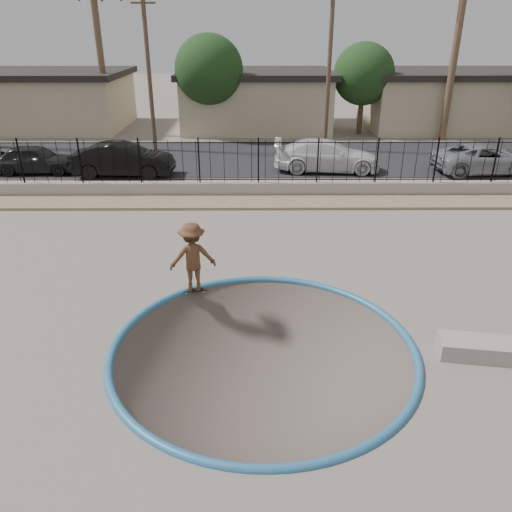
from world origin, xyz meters
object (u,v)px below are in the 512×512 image
object	(u,v)px
car_c	(327,156)
car_b	(123,160)
concrete_ledge	(476,348)
car_d	(485,159)
car_a	(35,159)
skateboard	(195,290)
skater	(193,260)

from	to	relation	value
car_c	car_b	bearing A→B (deg)	98.62
concrete_ledge	car_d	world-z (taller)	car_d
car_a	car_c	size ratio (longest dim) A/B	0.77
car_a	car_b	world-z (taller)	car_b
car_b	car_d	distance (m)	17.76
car_d	skateboard	bearing A→B (deg)	127.38
skater	skateboard	xyz separation A→B (m)	(0.00, -0.00, -0.92)
concrete_ledge	car_a	distance (m)	21.92
car_a	car_c	world-z (taller)	car_c
skater	car_a	world-z (taller)	skater
skateboard	car_d	distance (m)	17.89
car_d	skater	bearing A→B (deg)	127.38
skater	car_d	size ratio (longest dim) A/B	0.38
car_a	car_d	size ratio (longest dim) A/B	0.80
skateboard	car_c	world-z (taller)	car_c
car_c	car_d	xyz separation A→B (m)	(7.78, -0.44, -0.06)
skater	car_b	size ratio (longest dim) A/B	0.40
skateboard	car_d	size ratio (longest dim) A/B	0.14
concrete_ledge	car_d	distance (m)	16.50
skateboard	car_a	size ratio (longest dim) A/B	0.18
car_b	car_c	bearing A→B (deg)	-83.36
concrete_ledge	car_d	xyz separation A→B (m)	(6.54, 15.14, 0.54)
skater	car_a	distance (m)	15.33
skater	skateboard	bearing A→B (deg)	122.42
car_b	concrete_ledge	bearing A→B (deg)	-141.13
skater	car_c	xyz separation A→B (m)	(5.33, 12.60, -0.17)
car_b	car_d	world-z (taller)	car_b
car_c	concrete_ledge	bearing A→B (deg)	-171.96
skateboard	car_d	world-z (taller)	car_d
car_c	car_d	size ratio (longest dim) A/B	1.03
car_a	car_b	bearing A→B (deg)	-98.62
car_c	car_d	world-z (taller)	car_c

